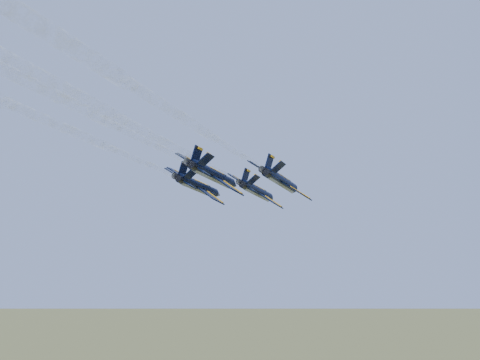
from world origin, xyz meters
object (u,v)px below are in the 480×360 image
(jet_left, at_px, (199,186))
(jet_right, at_px, (281,181))
(jet_lead, at_px, (257,191))
(jet_slot, at_px, (214,175))

(jet_left, distance_m, jet_right, 17.92)
(jet_left, height_order, jet_right, same)
(jet_lead, bearing_deg, jet_right, -49.22)
(jet_lead, distance_m, jet_right, 15.12)
(jet_left, height_order, jet_slot, same)
(jet_left, xyz_separation_m, jet_right, (17.82, -1.89, 0.00))
(jet_lead, xyz_separation_m, jet_right, (8.31, -12.63, 0.00))
(jet_lead, relative_size, jet_right, 1.00)
(jet_lead, height_order, jet_slot, same)
(jet_lead, bearing_deg, jet_left, -124.09)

